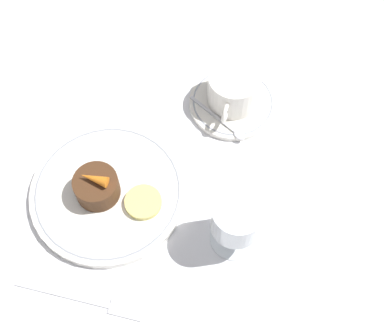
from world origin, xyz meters
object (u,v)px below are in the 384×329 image
object	(u,v)px
fork	(93,302)
dessert_cake	(97,187)
coffee_cup	(234,88)
dinner_plate	(108,192)
wine_glass	(236,220)

from	to	relation	value
fork	dessert_cake	world-z (taller)	dessert_cake
coffee_cup	dessert_cake	distance (m)	0.28
dinner_plate	coffee_cup	bearing A→B (deg)	147.94
coffee_cup	dinner_plate	bearing A→B (deg)	-32.06
coffee_cup	fork	bearing A→B (deg)	-14.52
dinner_plate	coffee_cup	xyz separation A→B (m)	(-0.23, 0.14, 0.04)
dinner_plate	dessert_cake	size ratio (longest dim) A/B	3.53
dinner_plate	fork	size ratio (longest dim) A/B	1.27
wine_glass	dessert_cake	world-z (taller)	wine_glass
dinner_plate	fork	distance (m)	0.17
wine_glass	fork	bearing A→B (deg)	-47.74
coffee_cup	fork	size ratio (longest dim) A/B	0.59
dinner_plate	wine_glass	world-z (taller)	wine_glass
fork	dinner_plate	bearing A→B (deg)	-166.34
fork	wine_glass	bearing A→B (deg)	132.26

